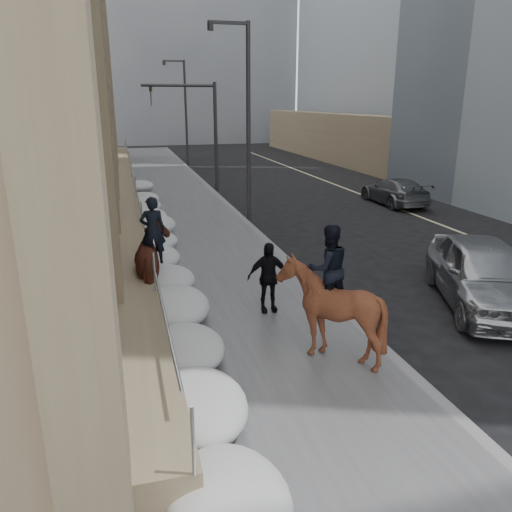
% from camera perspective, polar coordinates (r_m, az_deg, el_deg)
% --- Properties ---
extents(ground, '(140.00, 140.00, 0.00)m').
position_cam_1_polar(ground, '(8.69, 3.56, -17.74)').
color(ground, black).
rests_on(ground, ground).
extents(sidewalk, '(5.00, 80.00, 0.12)m').
position_cam_1_polar(sidewalk, '(17.59, -6.79, 0.90)').
color(sidewalk, '#4D4D4F').
rests_on(sidewalk, ground).
extents(curb, '(0.24, 80.00, 0.12)m').
position_cam_1_polar(curb, '(18.13, 1.43, 1.51)').
color(curb, slate).
rests_on(curb, ground).
extents(lane_line, '(0.15, 70.00, 0.01)m').
position_cam_1_polar(lane_line, '(21.67, 21.87, 2.73)').
color(lane_line, '#BFB78C').
rests_on(lane_line, ground).
extents(limestone_building, '(6.10, 44.00, 18.00)m').
position_cam_1_polar(limestone_building, '(27.13, -23.20, 24.31)').
color(limestone_building, '#978163').
rests_on(limestone_building, ground).
extents(bg_building_mid, '(30.00, 12.00, 28.00)m').
position_cam_1_polar(bg_building_mid, '(67.63, -10.48, 24.68)').
color(bg_building_mid, slate).
rests_on(bg_building_mid, ground).
extents(bg_building_far, '(24.00, 12.00, 20.00)m').
position_cam_1_polar(bg_building_far, '(78.97, -18.84, 20.06)').
color(bg_building_far, gray).
rests_on(bg_building_far, ground).
extents(streetlight_mid, '(1.71, 0.24, 8.00)m').
position_cam_1_polar(streetlight_mid, '(21.35, -1.32, 16.19)').
color(streetlight_mid, '#2D2D30').
rests_on(streetlight_mid, ground).
extents(streetlight_far, '(1.71, 0.24, 8.00)m').
position_cam_1_polar(streetlight_far, '(41.05, -8.27, 16.54)').
color(streetlight_far, '#2D2D30').
rests_on(streetlight_far, ground).
extents(traffic_signal, '(4.10, 0.22, 6.00)m').
position_cam_1_polar(traffic_signal, '(29.08, -6.52, 15.24)').
color(traffic_signal, '#2D2D30').
rests_on(traffic_signal, ground).
extents(snow_bank, '(1.70, 18.10, 0.76)m').
position_cam_1_polar(snow_bank, '(15.54, -10.99, 0.06)').
color(snow_bank, silver).
rests_on(snow_bank, sidewalk).
extents(mounted_horse_left, '(1.06, 2.27, 2.62)m').
position_cam_1_polar(mounted_horse_left, '(12.88, -11.45, -0.41)').
color(mounted_horse_left, '#552619').
rests_on(mounted_horse_left, sidewalk).
extents(mounted_horse_right, '(1.69, 1.88, 2.66)m').
position_cam_1_polar(mounted_horse_right, '(9.78, 8.37, -5.47)').
color(mounted_horse_right, '#502717').
rests_on(mounted_horse_right, sidewalk).
extents(pedestrian, '(1.01, 0.44, 1.71)m').
position_cam_1_polar(pedestrian, '(11.88, 1.36, -2.44)').
color(pedestrian, black).
rests_on(pedestrian, sidewalk).
extents(car_silver, '(3.70, 5.42, 1.71)m').
position_cam_1_polar(car_silver, '(13.76, 24.53, -1.80)').
color(car_silver, '#9EA0A5').
rests_on(car_silver, ground).
extents(car_grey, '(1.92, 4.59, 1.33)m').
position_cam_1_polar(car_grey, '(26.18, 15.53, 7.15)').
color(car_grey, '#575B5F').
rests_on(car_grey, ground).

